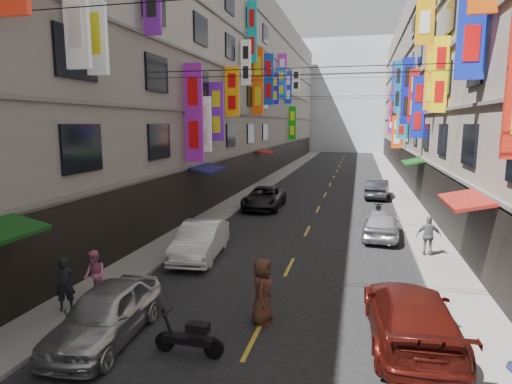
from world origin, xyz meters
The scene contains 21 objects.
sidewalk_left centered at (-6.00, 42.00, 0.06)m, with size 2.00×90.00×0.12m, color slate.
sidewalk_right centered at (6.00, 42.00, 0.06)m, with size 2.00×90.00×0.12m, color slate.
building_row_left centered at (-11.99, 42.00, 9.49)m, with size 10.14×90.00×19.00m.
building_row_right centered at (11.99, 42.00, 9.49)m, with size 10.14×90.00×19.00m.
haze_block centered at (0.00, 92.00, 11.00)m, with size 18.00×8.00×22.00m, color #ACB3C0.
shop_signage centered at (-0.13, 35.22, 9.16)m, with size 14.00×55.00×12.59m.
street_awnings centered at (-1.26, 26.00, 3.00)m, with size 13.99×35.20×0.41m.
overhead_cables centered at (0.00, 30.00, 8.80)m, with size 14.00×38.04×1.24m.
lane_markings centered at (0.00, 39.00, 0.00)m, with size 0.12×80.20×0.01m.
scooter_crossing centered at (-1.34, 10.93, 0.44)m, with size 1.80×0.50×1.14m.
scooter_far_right centered at (3.78, 27.66, 0.44)m, with size 0.50×1.80×1.14m.
car_left_near centered at (-3.78, 11.13, 0.73)m, with size 1.72×4.26×1.45m, color #BBBBC1.
car_left_mid centered at (-3.88, 18.33, 0.75)m, with size 1.60×4.58×1.51m, color white.
car_left_far centered at (-3.57, 29.46, 0.72)m, with size 2.39×5.18×1.44m, color black.
car_right_near centered at (4.00, 12.80, 0.76)m, with size 2.12×5.22×1.51m, color #54140E.
car_right_mid centered at (3.75, 23.42, 0.73)m, with size 1.73×4.30×1.46m, color silver.
car_right_far centered at (4.00, 35.43, 0.73)m, with size 1.55×4.43×1.46m, color #26252D.
pedestrian_lnear centered at (-5.84, 12.24, 0.92)m, with size 0.58×0.53×1.60m, color black.
pedestrian_lfar centered at (-5.49, 13.19, 0.91)m, with size 0.77×0.53×1.58m, color #D26F95.
pedestrian_rfar centered at (5.54, 20.56, 0.97)m, with size 0.99×0.56×1.69m, color #5C5D5F.
pedestrian_crossing centered at (0.01, 13.06, 0.95)m, with size 0.93×0.63×1.90m, color #4B2A1E.
Camera 1 is at (2.55, 1.77, 5.66)m, focal length 30.00 mm.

